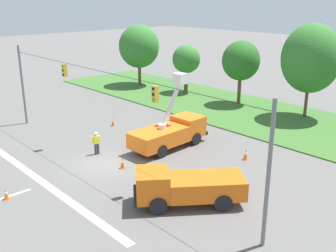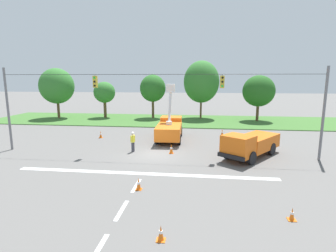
{
  "view_description": "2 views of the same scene",
  "coord_description": "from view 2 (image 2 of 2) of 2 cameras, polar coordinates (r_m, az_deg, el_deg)",
  "views": [
    {
      "loc": [
        21.63,
        -14.17,
        11.21
      ],
      "look_at": [
        1.81,
        4.27,
        2.32
      ],
      "focal_mm": 42.0,
      "sensor_mm": 36.0,
      "label": 1
    },
    {
      "loc": [
        3.62,
        -20.95,
        6.24
      ],
      "look_at": [
        1.05,
        0.5,
        2.35
      ],
      "focal_mm": 28.0,
      "sensor_mm": 36.0,
      "label": 2
    }
  ],
  "objects": [
    {
      "name": "traffic_cone_mid_right",
      "position": [
        13.54,
        25.39,
        -16.98
      ],
      "size": [
        0.36,
        0.36,
        0.59
      ],
      "color": "orange",
      "rests_on": "ground"
    },
    {
      "name": "utility_truck_support_near",
      "position": [
        22.1,
        17.43,
        -3.71
      ],
      "size": [
        5.54,
        6.29,
        2.08
      ],
      "color": "orange",
      "rests_on": "ground"
    },
    {
      "name": "tree_far_west",
      "position": [
        45.05,
        -23.06,
        8.0
      ],
      "size": [
        5.34,
        5.14,
        7.9
      ],
      "color": "brown",
      "rests_on": "ground"
    },
    {
      "name": "traffic_cone_foreground_right",
      "position": [
        11.04,
        -1.57,
        -22.3
      ],
      "size": [
        0.36,
        0.36,
        0.64
      ],
      "color": "orange",
      "rests_on": "ground"
    },
    {
      "name": "grass_verge",
      "position": [
        39.6,
        1.51,
        1.21
      ],
      "size": [
        56.0,
        12.0,
        0.1
      ],
      "primitive_type": "cube",
      "color": "#3D6B2D",
      "rests_on": "ground"
    },
    {
      "name": "lane_markings",
      "position": [
        16.53,
        -6.47,
        -12.04
      ],
      "size": [
        17.6,
        15.25,
        0.01
      ],
      "color": "silver",
      "rests_on": "ground"
    },
    {
      "name": "traffic_cone_foreground_left",
      "position": [
        29.52,
        11.7,
        -1.41
      ],
      "size": [
        0.36,
        0.36,
        0.81
      ],
      "color": "orange",
      "rests_on": "ground"
    },
    {
      "name": "tree_far_east",
      "position": [
        40.85,
        19.14,
        7.2
      ],
      "size": [
        4.64,
        4.4,
        6.78
      ],
      "color": "brown",
      "rests_on": "ground"
    },
    {
      "name": "utility_truck_bucket_lift",
      "position": [
        27.2,
        0.39,
        -0.31
      ],
      "size": [
        2.6,
        6.71,
        5.71
      ],
      "color": "orange",
      "rests_on": "ground"
    },
    {
      "name": "tree_east",
      "position": [
        41.48,
        7.29,
        9.51
      ],
      "size": [
        5.49,
        5.39,
        9.03
      ],
      "color": "brown",
      "rests_on": "ground"
    },
    {
      "name": "tree_centre",
      "position": [
        41.63,
        -3.34,
        8.17
      ],
      "size": [
        4.03,
        4.04,
        6.9
      ],
      "color": "brown",
      "rests_on": "ground"
    },
    {
      "name": "tree_west",
      "position": [
        43.39,
        -13.67,
        7.08
      ],
      "size": [
        3.42,
        3.29,
        5.8
      ],
      "color": "brown",
      "rests_on": "ground"
    },
    {
      "name": "traffic_cone_lane_edge_b",
      "position": [
        15.37,
        -6.42,
        -12.41
      ],
      "size": [
        0.36,
        0.36,
        0.71
      ],
      "color": "orange",
      "rests_on": "ground"
    },
    {
      "name": "signal_gantry",
      "position": [
        21.34,
        -2.83,
        4.84
      ],
      "size": [
        26.2,
        0.33,
        7.2
      ],
      "color": "slate",
      "rests_on": "ground"
    },
    {
      "name": "ground_plane",
      "position": [
        22.15,
        -2.86,
        -6.17
      ],
      "size": [
        200.0,
        200.0,
        0.0
      ],
      "primitive_type": "plane",
      "color": "#605E5B"
    },
    {
      "name": "traffic_cone_lane_edge_a",
      "position": [
        28.99,
        -14.46,
        -1.8
      ],
      "size": [
        0.36,
        0.36,
        0.75
      ],
      "color": "orange",
      "rests_on": "ground"
    },
    {
      "name": "road_worker",
      "position": [
        22.85,
        -7.67,
        -3.15
      ],
      "size": [
        0.33,
        0.64,
        1.77
      ],
      "color": "#383842",
      "rests_on": "ground"
    },
    {
      "name": "traffic_cone_mid_left",
      "position": [
        22.29,
        0.73,
        -4.97
      ],
      "size": [
        0.36,
        0.36,
        0.81
      ],
      "color": "orange",
      "rests_on": "ground"
    }
  ]
}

